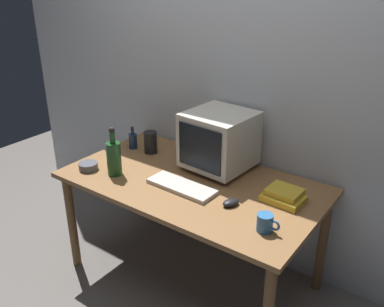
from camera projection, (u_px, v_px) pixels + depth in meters
name	position (u px, v px, depth m)	size (l,w,h in m)	color
ground_plane	(192.00, 275.00, 2.82)	(6.00, 6.00, 0.00)	slate
back_wall	(237.00, 77.00, 2.67)	(4.00, 0.08, 2.50)	silver
desk	(192.00, 192.00, 2.56)	(1.55, 0.86, 0.71)	olive
crt_monitor	(219.00, 140.00, 2.60)	(0.41, 0.41, 0.37)	beige
keyboard	(182.00, 187.00, 2.43)	(0.42, 0.15, 0.02)	beige
computer_mouse	(231.00, 203.00, 2.26)	(0.06, 0.10, 0.04)	black
bottle_tall	(114.00, 157.00, 2.56)	(0.09, 0.09, 0.31)	#1E4C23
bottle_short	(133.00, 140.00, 2.95)	(0.06, 0.06, 0.16)	navy
book_stack	(284.00, 196.00, 2.30)	(0.22, 0.18, 0.07)	gold
mug	(265.00, 223.00, 2.03)	(0.12, 0.08, 0.09)	#3370B2
cd_spindle	(88.00, 166.00, 2.66)	(0.12, 0.12, 0.04)	#595B66
metal_canister	(151.00, 142.00, 2.87)	(0.09, 0.09, 0.15)	black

